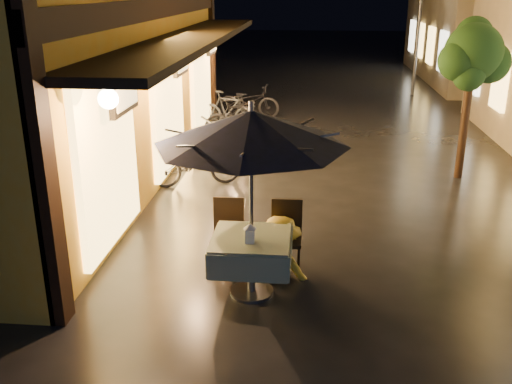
# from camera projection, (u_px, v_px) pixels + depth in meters

# --- Properties ---
(ground) EXTENTS (90.00, 90.00, 0.00)m
(ground) POSITION_uv_depth(u_px,v_px,m) (354.00, 277.00, 7.65)
(ground) COLOR black
(ground) RESTS_ON ground
(street_tree) EXTENTS (1.43, 1.20, 3.15)m
(street_tree) POSITION_uv_depth(u_px,v_px,m) (474.00, 56.00, 10.83)
(street_tree) COLOR black
(street_tree) RESTS_ON ground
(streetlamp_far) EXTENTS (0.36, 0.36, 4.23)m
(streetlamp_far) POSITION_uv_depth(u_px,v_px,m) (420.00, 9.00, 19.49)
(streetlamp_far) COLOR #59595E
(streetlamp_far) RESTS_ON ground
(cafe_table) EXTENTS (0.99, 0.99, 0.78)m
(cafe_table) POSITION_uv_depth(u_px,v_px,m) (251.00, 251.00, 7.07)
(cafe_table) COLOR #59595E
(cafe_table) RESTS_ON ground
(patio_umbrella) EXTENTS (2.31, 2.31, 2.46)m
(patio_umbrella) POSITION_uv_depth(u_px,v_px,m) (251.00, 128.00, 6.54)
(patio_umbrella) COLOR #59595E
(patio_umbrella) RESTS_ON ground
(cafe_chair_left) EXTENTS (0.42, 0.42, 0.97)m
(cafe_chair_left) POSITION_uv_depth(u_px,v_px,m) (228.00, 230.00, 7.81)
(cafe_chair_left) COLOR black
(cafe_chair_left) RESTS_ON ground
(cafe_chair_right) EXTENTS (0.42, 0.42, 0.97)m
(cafe_chair_right) POSITION_uv_depth(u_px,v_px,m) (286.00, 232.00, 7.74)
(cafe_chair_right) COLOR black
(cafe_chair_right) RESTS_ON ground
(table_lantern) EXTENTS (0.16, 0.16, 0.25)m
(table_lantern) POSITION_uv_depth(u_px,v_px,m) (250.00, 232.00, 6.80)
(table_lantern) COLOR white
(table_lantern) RESTS_ON cafe_table
(person_orange) EXTENTS (0.72, 0.59, 1.38)m
(person_orange) POSITION_uv_depth(u_px,v_px,m) (230.00, 225.00, 7.56)
(person_orange) COLOR #C66825
(person_orange) RESTS_ON ground
(person_yellow) EXTENTS (1.15, 0.85, 1.60)m
(person_yellow) POSITION_uv_depth(u_px,v_px,m) (280.00, 219.00, 7.50)
(person_yellow) COLOR gold
(person_yellow) RESTS_ON ground
(bicycle_0) EXTENTS (1.87, 1.16, 0.93)m
(bicycle_0) POSITION_uv_depth(u_px,v_px,m) (196.00, 162.00, 11.03)
(bicycle_0) COLOR black
(bicycle_0) RESTS_ON ground
(bicycle_1) EXTENTS (1.79, 1.02, 1.04)m
(bicycle_1) POSITION_uv_depth(u_px,v_px,m) (225.00, 147.00, 11.88)
(bicycle_1) COLOR black
(bicycle_1) RESTS_ON ground
(bicycle_2) EXTENTS (1.81, 1.16, 0.90)m
(bicycle_2) POSITION_uv_depth(u_px,v_px,m) (230.00, 136.00, 13.06)
(bicycle_2) COLOR black
(bicycle_2) RESTS_ON ground
(bicycle_3) EXTENTS (1.74, 0.62, 1.02)m
(bicycle_3) POSITION_uv_depth(u_px,v_px,m) (238.00, 120.00, 14.34)
(bicycle_3) COLOR black
(bicycle_3) RESTS_ON ground
(bicycle_4) EXTENTS (1.64, 0.95, 0.82)m
(bicycle_4) POSITION_uv_depth(u_px,v_px,m) (232.00, 124.00, 14.33)
(bicycle_4) COLOR black
(bicycle_4) RESTS_ON ground
(bicycle_5) EXTENTS (1.78, 1.16, 1.04)m
(bicycle_5) POSITION_uv_depth(u_px,v_px,m) (228.00, 111.00, 15.29)
(bicycle_5) COLOR #232329
(bicycle_5) RESTS_ON ground
(bicycle_6) EXTENTS (1.90, 0.90, 0.96)m
(bicycle_6) POSITION_uv_depth(u_px,v_px,m) (249.00, 101.00, 16.81)
(bicycle_6) COLOR black
(bicycle_6) RESTS_ON ground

